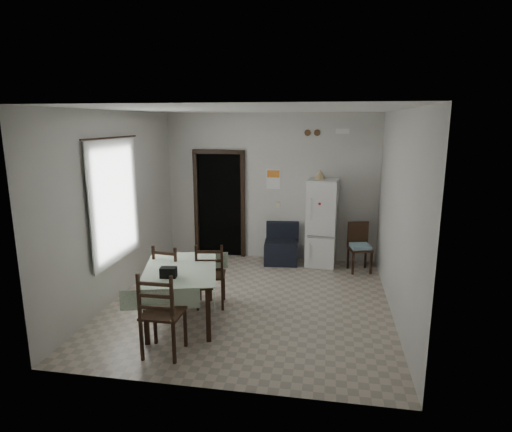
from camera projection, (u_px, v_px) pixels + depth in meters
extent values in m
plane|color=#AEA18E|center=(251.00, 301.00, 6.64)|extent=(4.50, 4.50, 0.00)
cube|color=black|center=(222.00, 203.00, 8.95)|extent=(0.90, 0.45, 2.10)
cube|color=black|center=(196.00, 205.00, 8.80)|extent=(0.08, 0.10, 2.18)
cube|color=black|center=(243.00, 206.00, 8.64)|extent=(0.08, 0.10, 2.18)
cube|color=black|center=(219.00, 152.00, 8.48)|extent=(1.06, 0.10, 0.08)
cube|color=silver|center=(108.00, 201.00, 6.46)|extent=(0.10, 1.20, 1.60)
cube|color=silver|center=(115.00, 202.00, 6.44)|extent=(0.02, 1.45, 1.85)
cylinder|color=black|center=(111.00, 138.00, 6.23)|extent=(0.02, 1.60, 0.02)
cube|color=white|center=(273.00, 179.00, 8.43)|extent=(0.28, 0.02, 0.40)
cube|color=orange|center=(273.00, 174.00, 8.40)|extent=(0.24, 0.01, 0.14)
cube|color=beige|center=(278.00, 205.00, 8.53)|extent=(0.08, 0.02, 0.12)
cylinder|color=#523920|center=(308.00, 133.00, 8.12)|extent=(0.12, 0.03, 0.12)
cylinder|color=#523920|center=(317.00, 133.00, 8.09)|extent=(0.12, 0.03, 0.12)
cube|color=white|center=(343.00, 131.00, 7.99)|extent=(0.25, 0.07, 0.09)
cone|color=tan|center=(320.00, 175.00, 7.97)|extent=(0.23, 0.23, 0.18)
cube|color=black|center=(168.00, 272.00, 5.50)|extent=(0.22, 0.15, 0.13)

